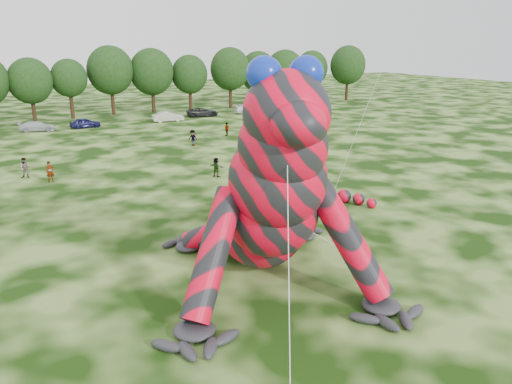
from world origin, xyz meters
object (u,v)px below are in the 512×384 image
at_px(inflatable_gecko, 254,160).
at_px(spectator_0, 50,172).
at_px(tree_10, 111,80).
at_px(car_3, 37,126).
at_px(tree_12, 190,83).
at_px(car_7, 250,109).
at_px(spectator_2, 193,138).
at_px(tree_8, 31,90).
at_px(tree_16, 311,76).
at_px(spectator_1, 25,168).
at_px(tree_13, 230,78).
at_px(tree_14, 258,78).
at_px(tree_17, 348,73).
at_px(car_6, 202,112).
at_px(tree_9, 70,89).
at_px(spectator_5, 216,167).
at_px(tree_15, 285,77).
at_px(car_5, 168,117).
at_px(car_4, 85,123).
at_px(tree_11, 152,80).
at_px(spectator_3, 227,129).

xyz_separation_m(inflatable_gecko, spectator_0, (-7.66, 21.06, -4.48)).
height_order(tree_10, car_3, tree_10).
bearing_deg(tree_10, tree_12, -3.80).
xyz_separation_m(car_7, spectator_2, (-17.53, -19.38, 0.14)).
height_order(tree_8, tree_16, tree_16).
bearing_deg(tree_8, spectator_1, -96.89).
height_order(tree_10, tree_13, tree_10).
bearing_deg(tree_13, tree_14, 14.15).
bearing_deg(tree_13, tree_17, -1.07).
height_order(car_6, spectator_0, spectator_0).
height_order(car_7, spectator_1, spectator_1).
bearing_deg(inflatable_gecko, spectator_0, 124.95).
bearing_deg(tree_12, spectator_1, -130.00).
bearing_deg(tree_8, tree_9, 3.89).
height_order(tree_12, car_3, tree_12).
distance_m(inflatable_gecko, spectator_5, 17.45).
bearing_deg(car_7, tree_8, 87.55).
distance_m(tree_12, tree_15, 18.46).
bearing_deg(car_5, tree_9, 53.37).
bearing_deg(car_3, car_4, -82.74).
bearing_deg(car_4, tree_16, -78.15).
distance_m(inflatable_gecko, tree_16, 73.58).
xyz_separation_m(car_3, spectator_0, (-1.69, -26.45, 0.24)).
relative_size(tree_10, spectator_2, 5.94).
bearing_deg(tree_9, car_5, -40.84).
distance_m(tree_10, car_6, 15.05).
height_order(tree_8, tree_11, tree_11).
height_order(tree_15, spectator_5, tree_15).
height_order(tree_10, car_5, tree_10).
xyz_separation_m(tree_14, spectator_2, (-24.19, -28.84, -3.82)).
distance_m(tree_14, spectator_1, 54.28).
bearing_deg(car_7, car_4, 104.85).
height_order(tree_13, spectator_0, tree_13).
relative_size(tree_10, tree_11, 1.04).
distance_m(tree_15, spectator_5, 52.40).
xyz_separation_m(tree_17, spectator_5, (-45.79, -39.95, -4.32)).
relative_size(car_3, spectator_3, 2.70).
bearing_deg(car_4, car_5, -94.24).
height_order(tree_17, spectator_2, tree_17).
xyz_separation_m(tree_12, car_7, (6.78, -8.48, -3.74)).
xyz_separation_m(tree_13, car_3, (-31.94, -8.99, -4.43)).
bearing_deg(tree_10, spectator_5, -91.69).
bearing_deg(tree_13, tree_9, 179.52).
height_order(tree_12, car_4, tree_12).
height_order(tree_8, spectator_5, tree_8).
height_order(tree_15, car_6, tree_15).
bearing_deg(car_6, car_7, -87.39).
relative_size(car_6, spectator_5, 2.89).
distance_m(inflatable_gecko, tree_8, 56.62).
relative_size(car_6, spectator_2, 2.72).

